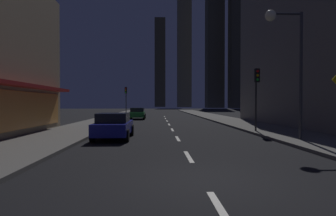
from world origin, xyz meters
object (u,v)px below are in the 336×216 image
at_px(street_lamp_right, 285,43).
at_px(car_parked_near, 114,126).
at_px(traffic_light_near_right, 257,85).
at_px(traffic_light_far_left, 126,95).
at_px(fire_hydrant_far_left, 113,118).
at_px(car_parked_far, 137,113).

bearing_deg(street_lamp_right, car_parked_near, 168.76).
distance_m(traffic_light_near_right, street_lamp_right, 4.71).
relative_size(car_parked_near, traffic_light_far_left, 1.01).
relative_size(fire_hydrant_far_left, street_lamp_right, 0.10).
xyz_separation_m(fire_hydrant_far_left, traffic_light_far_left, (0.40, 8.89, 2.74)).
bearing_deg(fire_hydrant_far_left, car_parked_near, -81.02).
bearing_deg(traffic_light_near_right, fire_hydrant_far_left, 133.49).
relative_size(fire_hydrant_far_left, traffic_light_near_right, 0.16).
bearing_deg(car_parked_near, car_parked_far, 90.00).
bearing_deg(fire_hydrant_far_left, street_lamp_right, -55.37).
relative_size(car_parked_far, traffic_light_near_right, 1.01).
distance_m(fire_hydrant_far_left, traffic_light_far_left, 9.31).
relative_size(traffic_light_far_left, street_lamp_right, 0.64).
relative_size(fire_hydrant_far_left, traffic_light_far_left, 0.16).
bearing_deg(car_parked_far, street_lamp_right, -66.98).
height_order(traffic_light_near_right, traffic_light_far_left, same).
xyz_separation_m(traffic_light_far_left, street_lamp_right, (10.88, -25.22, 1.87)).
xyz_separation_m(car_parked_near, traffic_light_far_left, (-1.90, 23.44, 2.45)).
bearing_deg(traffic_light_near_right, traffic_light_far_left, 117.75).
height_order(traffic_light_near_right, street_lamp_right, street_lamp_right).
bearing_deg(car_parked_near, street_lamp_right, -11.24).
relative_size(car_parked_near, fire_hydrant_far_left, 6.48).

